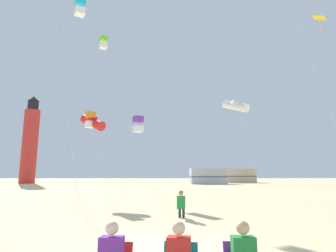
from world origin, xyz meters
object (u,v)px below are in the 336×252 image
(kite_flyer_standing, at_px, (181,204))
(rv_van_tan, at_px, (239,176))
(kite_box_lime, at_px, (103,43))
(kite_box_cyan, at_px, (80,7))
(kite_diamond_gold, at_px, (320,26))
(kite_tube_white, at_px, (235,106))
(kite_tube_scarlet, at_px, (93,122))
(lighthouse_distant, at_px, (30,142))
(rv_van_silver, at_px, (208,176))
(kite_box_orange, at_px, (90,120))
(kite_box_violet, at_px, (138,124))

(kite_flyer_standing, bearing_deg, rv_van_tan, -101.17)
(kite_box_lime, xyz_separation_m, rv_van_tan, (21.26, 33.26, -12.14))
(kite_flyer_standing, xyz_separation_m, kite_box_cyan, (-6.17, 4.63, 11.92))
(kite_diamond_gold, height_order, kite_tube_white, kite_diamond_gold)
(kite_box_lime, height_order, kite_tube_scarlet, kite_box_lime)
(kite_box_cyan, xyz_separation_m, kite_diamond_gold, (17.40, 2.58, 0.43))
(lighthouse_distant, height_order, rv_van_tan, lighthouse_distant)
(kite_flyer_standing, xyz_separation_m, kite_tube_white, (5.34, 10.29, 6.83))
(rv_van_silver, distance_m, rv_van_tan, 10.28)
(kite_box_orange, relative_size, rv_van_silver, 0.94)
(kite_diamond_gold, height_order, rv_van_silver, kite_diamond_gold)
(kite_tube_white, bearing_deg, lighthouse_distant, 135.41)
(kite_tube_white, bearing_deg, kite_tube_scarlet, -168.45)
(kite_diamond_gold, height_order, kite_box_violet, kite_diamond_gold)
(kite_tube_scarlet, bearing_deg, kite_diamond_gold, -2.65)
(kite_flyer_standing, height_order, rv_van_silver, rv_van_silver)
(kite_tube_scarlet, height_order, rv_van_silver, kite_tube_scarlet)
(kite_tube_scarlet, xyz_separation_m, rv_van_tan, (20.99, 36.83, -4.18))
(lighthouse_distant, bearing_deg, rv_van_silver, -5.50)
(kite_tube_scarlet, height_order, lighthouse_distant, lighthouse_distant)
(kite_box_violet, relative_size, rv_van_tan, 0.90)
(kite_flyer_standing, distance_m, kite_diamond_gold, 18.18)
(kite_box_lime, xyz_separation_m, kite_box_violet, (3.64, -4.22, -8.24))
(kite_box_cyan, bearing_deg, kite_box_violet, 36.40)
(kite_box_violet, bearing_deg, kite_box_lime, 130.74)
(kite_box_orange, xyz_separation_m, kite_box_lime, (-0.16, 3.91, 7.88))
(kite_box_cyan, distance_m, kite_box_orange, 7.52)
(kite_tube_white, xyz_separation_m, rv_van_silver, (2.23, 27.58, -6.05))
(rv_van_tan, bearing_deg, kite_box_orange, -122.50)
(lighthouse_distant, relative_size, rv_van_tan, 2.56)
(kite_box_lime, bearing_deg, kite_flyer_standing, -62.12)
(kite_box_lime, bearing_deg, rv_van_silver, 62.50)
(rv_van_silver, bearing_deg, rv_van_tan, 37.96)
(kite_box_cyan, xyz_separation_m, rv_van_silver, (13.74, 33.24, -11.14))
(kite_diamond_gold, xyz_separation_m, rv_van_tan, (3.91, 37.62, -11.57))
(kite_box_lime, distance_m, kite_tube_white, 13.04)
(lighthouse_distant, distance_m, rv_van_silver, 34.24)
(kite_tube_white, relative_size, kite_box_violet, 1.39)
(kite_tube_white, distance_m, lighthouse_distant, 43.88)
(kite_tube_white, xyz_separation_m, rv_van_tan, (9.80, 34.54, -6.05))
(kite_flyer_standing, height_order, kite_box_orange, kite_box_orange)
(kite_box_violet, relative_size, lighthouse_distant, 0.35)
(rv_van_silver, bearing_deg, kite_box_lime, -122.14)
(kite_box_lime, xyz_separation_m, lighthouse_distant, (-19.79, 29.52, -5.69))
(kite_box_orange, xyz_separation_m, rv_van_tan, (21.10, 37.16, -4.26))
(kite_box_orange, relative_size, kite_tube_white, 0.77)
(kite_tube_white, distance_m, rv_van_silver, 28.32)
(kite_box_orange, relative_size, kite_box_violet, 1.06)
(kite_diamond_gold, bearing_deg, lighthouse_distant, 137.62)
(kite_box_orange, relative_size, lighthouse_distant, 0.37)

